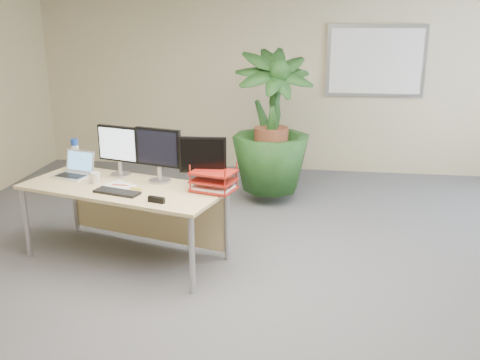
# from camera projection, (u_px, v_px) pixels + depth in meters

# --- Properties ---
(floor) EXTENTS (8.00, 8.00, 0.00)m
(floor) POSITION_uv_depth(u_px,v_px,m) (248.00, 316.00, 4.00)
(floor) COLOR #4D4D53
(floor) RESTS_ON ground
(back_wall) EXTENTS (7.00, 0.04, 2.70)m
(back_wall) POSITION_uv_depth(u_px,v_px,m) (285.00, 75.00, 7.37)
(back_wall) COLOR #C8BA8E
(back_wall) RESTS_ON floor
(whiteboard) EXTENTS (1.30, 0.04, 0.95)m
(whiteboard) POSITION_uv_depth(u_px,v_px,m) (376.00, 61.00, 7.12)
(whiteboard) COLOR #A0A0A4
(whiteboard) RESTS_ON back_wall
(desk) EXTENTS (1.95, 1.22, 0.70)m
(desk) POSITION_uv_depth(u_px,v_px,m) (131.00, 198.00, 4.87)
(desk) COLOR #CDB779
(desk) RESTS_ON floor
(floor_plant) EXTENTS (1.10, 1.10, 1.50)m
(floor_plant) POSITION_uv_depth(u_px,v_px,m) (271.00, 140.00, 6.22)
(floor_plant) COLOR #183D16
(floor_plant) RESTS_ON floor
(monitor_left) EXTENTS (0.42, 0.19, 0.48)m
(monitor_left) POSITION_uv_depth(u_px,v_px,m) (119.00, 148.00, 4.96)
(monitor_left) COLOR #AFAFB4
(monitor_left) RESTS_ON desk
(monitor_right) EXTENTS (0.44, 0.20, 0.50)m
(monitor_right) POSITION_uv_depth(u_px,v_px,m) (158.00, 152.00, 4.77)
(monitor_right) COLOR #AFAFB4
(monitor_right) RESTS_ON desk
(monitor_dark) EXTENTS (0.41, 0.19, 0.46)m
(monitor_dark) POSITION_uv_depth(u_px,v_px,m) (203.00, 159.00, 4.62)
(monitor_dark) COLOR #AFAFB4
(monitor_dark) RESTS_ON desk
(laptop) EXTENTS (0.38, 0.35, 0.23)m
(laptop) POSITION_uv_depth(u_px,v_px,m) (75.00, 170.00, 5.03)
(laptop) COLOR white
(laptop) RESTS_ON desk
(keyboard) EXTENTS (0.43, 0.24, 0.02)m
(keyboard) POSITION_uv_depth(u_px,v_px,m) (117.00, 192.00, 4.55)
(keyboard) COLOR black
(keyboard) RESTS_ON desk
(coffee_mug) EXTENTS (0.13, 0.09, 0.10)m
(coffee_mug) POSITION_uv_depth(u_px,v_px,m) (95.00, 178.00, 4.81)
(coffee_mug) COLOR silver
(coffee_mug) RESTS_ON desk
(spiral_notebook) EXTENTS (0.32, 0.30, 0.01)m
(spiral_notebook) POSITION_uv_depth(u_px,v_px,m) (120.00, 186.00, 4.74)
(spiral_notebook) COLOR white
(spiral_notebook) RESTS_ON desk
(orange_pen) EXTENTS (0.14, 0.02, 0.01)m
(orange_pen) POSITION_uv_depth(u_px,v_px,m) (120.00, 185.00, 4.72)
(orange_pen) COLOR #D64917
(orange_pen) RESTS_ON spiral_notebook
(yellow_highlighter) EXTENTS (0.11, 0.05, 0.02)m
(yellow_highlighter) POSITION_uv_depth(u_px,v_px,m) (136.00, 189.00, 4.65)
(yellow_highlighter) COLOR yellow
(yellow_highlighter) RESTS_ON desk
(water_bottle) EXTENTS (0.08, 0.08, 0.29)m
(water_bottle) POSITION_uv_depth(u_px,v_px,m) (75.00, 154.00, 5.27)
(water_bottle) COLOR silver
(water_bottle) RESTS_ON desk
(letter_tray) EXTENTS (0.42, 0.36, 0.17)m
(letter_tray) POSITION_uv_depth(u_px,v_px,m) (214.00, 182.00, 4.60)
(letter_tray) COLOR maroon
(letter_tray) RESTS_ON desk
(stapler) EXTENTS (0.15, 0.07, 0.05)m
(stapler) POSITION_uv_depth(u_px,v_px,m) (156.00, 200.00, 4.32)
(stapler) COLOR black
(stapler) RESTS_ON desk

